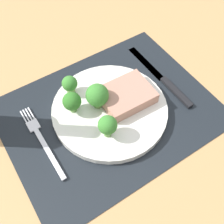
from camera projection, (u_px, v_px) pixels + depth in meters
The scene contains 10 objects.
ground_plane at pixel (110, 116), 62.53cm from camera, with size 140.00×110.00×3.00cm, color tan.
placemat at pixel (110, 112), 61.17cm from camera, with size 45.44×35.03×0.30cm, color black.
plate at pixel (110, 110), 60.39cm from camera, with size 25.20×25.20×1.60cm, color silver.
steak at pixel (125, 94), 60.18cm from camera, with size 11.16×8.77×2.67cm, color tan.
broccoli_near_fork at pixel (108, 125), 53.21cm from camera, with size 3.88×3.88×5.50cm.
broccoli_near_steak at pixel (72, 102), 56.83cm from camera, with size 3.94×3.94×5.15cm.
broccoli_center at pixel (97, 95), 57.23cm from camera, with size 4.89×4.89×6.05cm.
broccoli_back_left at pixel (70, 84), 60.03cm from camera, with size 3.43×3.43×4.60cm.
fork at pixel (42, 141), 56.69cm from camera, with size 2.40×19.20×0.50cm.
knife at pixel (164, 80), 65.93cm from camera, with size 1.80×23.00×0.80cm.
Camera 1 is at (-18.43, -29.23, 50.63)cm, focal length 44.27 mm.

